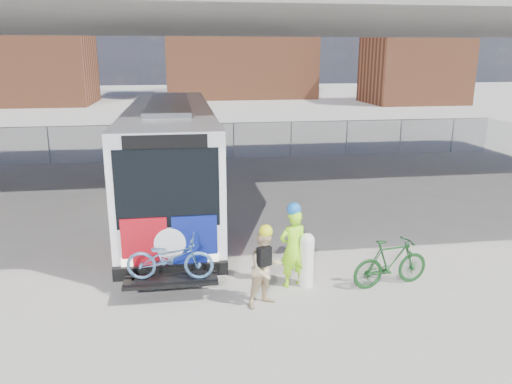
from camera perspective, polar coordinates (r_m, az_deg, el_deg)
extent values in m
plane|color=#9E9991|center=(14.16, -1.31, -5.81)|extent=(160.00, 160.00, 0.00)
cube|color=silver|center=(16.84, -9.65, 4.30)|extent=(2.55, 12.00, 3.20)
cube|color=black|center=(17.23, -9.73, 6.71)|extent=(2.61, 11.00, 1.28)
cube|color=black|center=(10.95, -10.10, 0.42)|extent=(2.24, 0.12, 1.76)
cube|color=black|center=(10.74, -10.35, 5.71)|extent=(1.78, 0.12, 0.30)
cube|color=black|center=(11.48, -9.66, -8.83)|extent=(2.55, 0.20, 0.30)
cube|color=maroon|center=(11.29, -12.61, -5.84)|extent=(1.00, 0.08, 1.20)
cube|color=navy|center=(11.26, -7.00, -5.63)|extent=(1.00, 0.08, 1.20)
cylinder|color=silver|center=(11.25, -9.81, -5.78)|extent=(0.70, 0.06, 0.70)
cube|color=gray|center=(16.61, -9.91, 9.97)|extent=(1.28, 7.20, 0.14)
cube|color=black|center=(11.03, -9.69, -9.88)|extent=(2.00, 0.70, 0.06)
cylinder|color=black|center=(13.07, -14.68, -5.84)|extent=(0.30, 1.00, 1.00)
cylinder|color=black|center=(13.01, -4.48, -5.46)|extent=(0.30, 1.00, 1.00)
cylinder|color=black|center=(21.30, -12.46, 2.47)|extent=(0.30, 1.00, 1.00)
cylinder|color=black|center=(21.26, -6.24, 2.72)|extent=(0.30, 1.00, 1.00)
cube|color=maroon|center=(13.40, -15.30, -1.74)|extent=(0.06, 2.60, 1.70)
cube|color=navy|center=(14.93, -14.65, 0.04)|extent=(0.06, 1.40, 1.70)
cube|color=maroon|center=(13.34, -4.10, -1.30)|extent=(0.06, 2.60, 1.70)
cube|color=navy|center=(14.87, -4.61, 0.44)|extent=(0.06, 1.40, 1.70)
imported|color=teal|center=(10.82, -9.82, -7.41)|extent=(1.92, 0.88, 0.97)
cube|color=#605E59|center=(17.27, -3.28, 20.76)|extent=(40.00, 16.00, 1.50)
cylinder|color=gray|center=(26.23, -22.59, 4.92)|extent=(0.06, 0.06, 1.80)
cylinder|color=gray|center=(25.56, -13.83, 5.40)|extent=(0.06, 0.06, 1.80)
cylinder|color=gray|center=(25.51, -4.81, 5.77)|extent=(0.06, 0.06, 1.80)
cylinder|color=gray|center=(26.08, 4.03, 6.00)|extent=(0.06, 0.06, 1.80)
cylinder|color=gray|center=(27.23, 12.32, 6.08)|extent=(0.06, 0.06, 1.80)
cylinder|color=gray|center=(28.90, 19.80, 6.05)|extent=(0.06, 0.06, 1.80)
plane|color=gray|center=(25.51, -4.81, 5.77)|extent=(30.00, 0.00, 30.00)
cube|color=gray|center=(25.38, -4.86, 7.82)|extent=(30.00, 0.05, 0.04)
cube|color=brown|center=(60.36, -25.14, 13.82)|extent=(14.00, 10.00, 10.00)
cube|color=brown|center=(65.56, -2.02, 16.09)|extent=(18.00, 12.00, 12.00)
cube|color=brown|center=(59.00, 17.64, 13.55)|extent=(10.00, 8.00, 8.00)
cylinder|color=white|center=(11.50, 5.80, -8.08)|extent=(0.33, 0.33, 1.11)
sphere|color=white|center=(11.29, 5.87, -5.51)|extent=(0.33, 0.33, 0.33)
imported|color=#9AFD1A|center=(11.33, 4.26, -6.47)|extent=(0.75, 0.58, 1.82)
sphere|color=blue|center=(11.02, 4.35, -1.98)|extent=(0.31, 0.31, 0.31)
imported|color=tan|center=(10.50, 1.11, -8.81)|extent=(0.98, 0.89, 1.63)
sphere|color=yellow|center=(10.18, 1.13, -4.52)|extent=(0.28, 0.28, 0.28)
cube|color=black|center=(10.18, 0.95, -7.37)|extent=(0.32, 0.26, 0.40)
imported|color=#144119|center=(11.84, 15.16, -7.80)|extent=(1.94, 0.83, 1.13)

